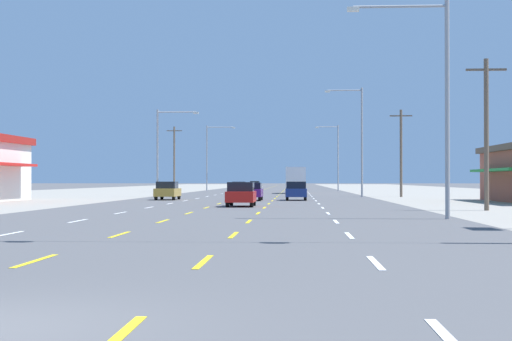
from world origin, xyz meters
name	(u,v)px	position (x,y,z in m)	size (l,w,h in m)	color
ground_plane	(259,197)	(0.00, 66.00, 0.00)	(572.00, 572.00, 0.00)	#4C4C4F
lot_apron_left	(13,197)	(-24.75, 66.00, 0.00)	(28.00, 440.00, 0.01)	gray
lane_markings	(271,191)	(0.00, 104.50, 0.01)	(10.64, 227.60, 0.01)	white
signal_span_wire	(170,33)	(0.26, 11.83, 5.65)	(25.99, 0.53, 9.91)	brown
hatchback_center_turn_nearest	(241,194)	(0.20, 39.00, 0.78)	(1.72, 3.90, 1.54)	red
sedan_center_turn_near	(251,191)	(0.01, 52.82, 0.76)	(1.80, 4.50, 1.46)	#4C196B
hatchback_inner_right_mid	(296,191)	(3.67, 53.85, 0.78)	(1.72, 3.90, 1.54)	navy
hatchback_far_left_midfar	(168,191)	(-7.14, 54.62, 0.78)	(1.72, 3.90, 1.54)	#B28C33
box_truck_inner_right_far	(296,179)	(3.63, 85.21, 1.84)	(2.40, 7.20, 3.23)	maroon
sedan_inner_left_farther	(239,187)	(-3.51, 86.51, 0.76)	(1.80, 4.50, 1.46)	white
sedan_inner_left_farthest	(255,185)	(-3.55, 124.22, 0.76)	(1.80, 4.50, 1.46)	#B28C33
streetlight_right_row_0	(436,91)	(9.68, 24.39, 5.51)	(4.38, 0.26, 9.43)	gray
streetlight_left_row_1	(162,145)	(-9.68, 66.25, 5.11)	(4.22, 0.26, 8.71)	gray
streetlight_right_row_1	(359,135)	(9.82, 66.25, 6.12)	(3.75, 0.26, 10.77)	gray
streetlight_left_row_2	(210,153)	(-9.69, 108.10, 5.88)	(4.49, 0.26, 10.11)	gray
streetlight_right_row_2	(336,153)	(9.82, 108.10, 5.77)	(3.64, 0.26, 10.11)	gray
utility_pole_right_row_0	(486,131)	(14.07, 33.49, 4.35)	(2.20, 0.26, 8.32)	brown
utility_pole_right_row_1	(401,151)	(13.99, 66.40, 4.48)	(2.20, 0.26, 8.58)	brown
utility_pole_left_row_2	(174,158)	(-13.79, 99.08, 4.86)	(2.20, 0.26, 9.33)	brown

